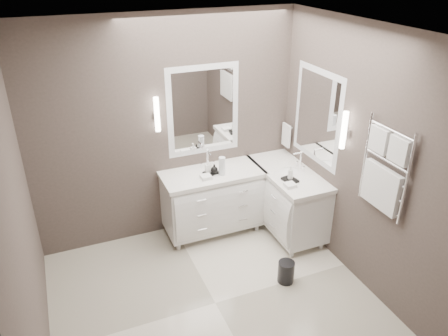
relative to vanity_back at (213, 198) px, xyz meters
name	(u,v)px	position (x,y,z in m)	size (l,w,h in m)	color
floor	(215,303)	(-0.45, -1.23, -0.49)	(3.20, 3.00, 0.01)	silver
ceiling	(212,32)	(-0.45, -1.23, 2.22)	(3.20, 3.00, 0.01)	white
wall_back	(167,131)	(-0.45, 0.28, 0.86)	(3.20, 0.01, 2.70)	#483E3A
wall_front	(304,301)	(-0.45, -2.73, 0.86)	(3.20, 0.01, 2.70)	#483E3A
wall_left	(19,229)	(-2.06, -1.23, 0.86)	(0.01, 3.00, 2.70)	#483E3A
wall_right	(361,159)	(1.15, -1.23, 0.86)	(0.01, 3.00, 2.70)	#483E3A
vanity_back	(213,198)	(0.00, 0.00, 0.00)	(1.24, 0.59, 0.97)	white
vanity_right	(287,197)	(0.88, -0.33, 0.00)	(0.59, 1.24, 0.97)	white
mirror_back	(203,110)	(0.00, 0.26, 1.06)	(0.90, 0.02, 1.10)	white
mirror_right	(317,116)	(1.14, -0.43, 1.06)	(0.02, 0.90, 1.10)	white
sconce_back	(157,115)	(-0.58, 0.20, 1.11)	(0.06, 0.06, 0.40)	white
sconce_right	(344,131)	(1.08, -1.01, 1.11)	(0.06, 0.06, 0.40)	white
towel_bar_corner	(286,135)	(1.09, 0.13, 0.63)	(0.03, 0.22, 0.30)	white
towel_ladder	(384,173)	(1.10, -1.63, 0.91)	(0.06, 0.58, 0.90)	white
waste_bin	(286,272)	(0.39, -1.21, -0.36)	(0.18, 0.18, 0.25)	black
amenity_tray_back	(211,173)	(-0.03, -0.03, 0.38)	(0.17, 0.13, 0.03)	black
amenity_tray_right	(290,180)	(0.76, -0.56, 0.38)	(0.13, 0.18, 0.03)	black
water_bottle	(222,166)	(0.09, -0.10, 0.48)	(0.08, 0.08, 0.23)	silver
soap_bottle_a	(208,166)	(-0.06, -0.01, 0.46)	(0.07, 0.07, 0.15)	white
soap_bottle_b	(214,168)	(0.00, -0.06, 0.44)	(0.08, 0.08, 0.11)	black
soap_bottle_c	(291,173)	(0.76, -0.56, 0.47)	(0.06, 0.06, 0.17)	white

